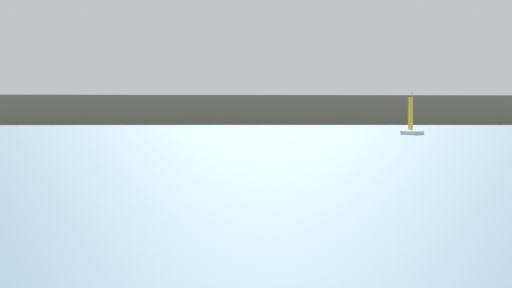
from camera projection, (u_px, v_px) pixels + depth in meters
The scene contains 2 objects.
distant_headland at pixel (420, 111), 982.42m from camera, with size 942.55×230.99×29.50m, color #756B56.
small_sailboat at pixel (412, 131), 204.00m from camera, with size 3.93×7.79×10.11m.
Camera 1 is at (-7.76, -6.30, 3.09)m, focal length 61.19 mm.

